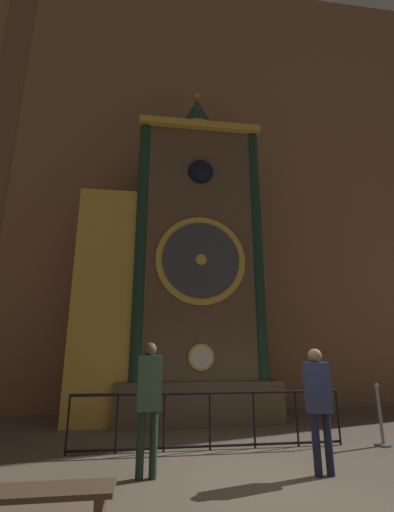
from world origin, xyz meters
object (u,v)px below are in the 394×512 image
(visitor_far, at_px, (318,397))
(stanchion_post, at_px, (381,425))
(visitor_bench, at_px, (46,504))
(visitor_near, at_px, (149,394))
(clock_tower, at_px, (180,266))

(visitor_far, bearing_deg, stanchion_post, 43.24)
(visitor_far, bearing_deg, visitor_bench, -152.12)
(visitor_near, distance_m, stanchion_post, 4.46)
(visitor_far, distance_m, stanchion_post, 2.32)
(visitor_near, xyz_separation_m, visitor_far, (2.46, -0.22, -0.05))
(clock_tower, xyz_separation_m, visitor_far, (1.72, -3.87, -2.81))
(visitor_near, xyz_separation_m, visitor_bench, (-0.92, -1.46, -0.76))
(visitor_far, height_order, stanchion_post, visitor_far)
(visitor_far, bearing_deg, visitor_near, -177.39)
(clock_tower, height_order, visitor_far, clock_tower)
(stanchion_post, xyz_separation_m, visitor_bench, (-5.19, -2.53, -0.04))
(clock_tower, height_order, visitor_bench, clock_tower)
(visitor_near, relative_size, visitor_bench, 1.44)
(clock_tower, distance_m, visitor_near, 4.64)
(clock_tower, height_order, stanchion_post, clock_tower)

